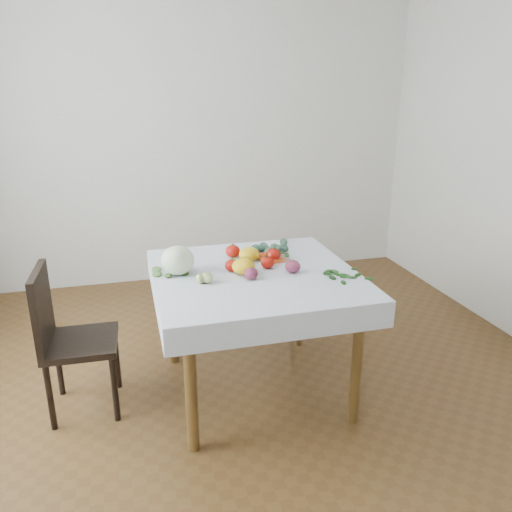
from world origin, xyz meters
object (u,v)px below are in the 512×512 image
(cabbage, at_px, (178,260))
(carrot_bunch, at_px, (273,258))
(chair, at_px, (64,332))
(table, at_px, (255,289))
(heirloom_back, at_px, (249,254))

(cabbage, xyz_separation_m, carrot_bunch, (0.58, 0.08, -0.07))
(chair, height_order, cabbage, cabbage)
(table, height_order, chair, chair)
(chair, xyz_separation_m, cabbage, (0.63, 0.01, 0.35))
(table, bearing_deg, chair, 175.99)
(table, height_order, cabbage, cabbage)
(cabbage, relative_size, heirloom_back, 1.47)
(cabbage, relative_size, carrot_bunch, 0.86)
(cabbage, bearing_deg, table, -11.66)
(cabbage, bearing_deg, chair, -178.83)
(chair, bearing_deg, table, -4.01)
(carrot_bunch, bearing_deg, heirloom_back, 168.65)
(table, distance_m, carrot_bunch, 0.26)
(table, xyz_separation_m, cabbage, (-0.42, 0.09, 0.18))
(heirloom_back, bearing_deg, chair, -173.56)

